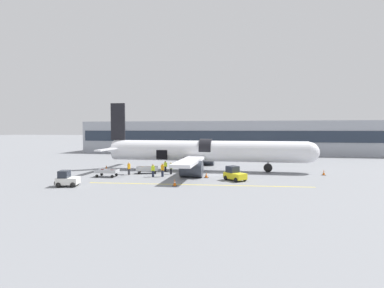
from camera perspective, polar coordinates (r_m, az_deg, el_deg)
name	(u,v)px	position (r m, az deg, el deg)	size (l,w,h in m)	color
ground_plane	(213,174)	(42.29, 3.99, -5.73)	(500.00, 500.00, 0.00)	slate
apron_marking_line	(198,185)	(34.18, 1.16, -7.78)	(25.61, 2.17, 0.01)	yellow
terminal_strip	(230,137)	(79.67, 7.16, 1.28)	(77.05, 13.30, 8.29)	#9EA3AD
airplane	(203,152)	(45.49, 2.11, -1.51)	(32.86, 25.46, 10.43)	silver
baggage_tug_lead	(67,180)	(35.99, -22.72, -6.28)	(2.65, 2.41, 1.75)	silver
baggage_tug_mid	(234,174)	(37.31, 8.08, -5.76)	(3.02, 3.02, 1.74)	yellow
baggage_cart_loading	(148,170)	(43.23, -8.39, -4.93)	(4.06, 2.32, 0.99)	#B7BABF
baggage_cart_queued	(107,173)	(41.24, -15.82, -5.33)	(3.92, 1.91, 1.02)	#B7BABF
ground_crew_loader_a	(162,170)	(39.92, -5.65, -4.88)	(0.58, 0.57, 1.80)	#1E2338
ground_crew_loader_b	(153,170)	(39.96, -7.45, -4.95)	(0.59, 0.49, 1.70)	#1E2338
ground_crew_driver	(171,168)	(42.06, -4.03, -4.56)	(0.56, 0.51, 1.67)	black
ground_crew_supervisor	(129,168)	(42.29, -11.92, -4.52)	(0.43, 0.61, 1.75)	#2D2D33
ground_crew_helper	(165,166)	(44.51, -5.09, -4.19)	(0.57, 0.42, 1.63)	black
safety_cone_nose	(324,173)	(44.89, 23.80, -5.01)	(0.49, 0.49, 0.76)	black
safety_cone_engine_left	(175,183)	(33.47, -3.32, -7.37)	(0.49, 0.49, 0.79)	black
safety_cone_wingtip	(206,175)	(39.09, 2.73, -6.00)	(0.60, 0.60, 0.64)	black
safety_cone_tail	(106,167)	(49.58, -16.01, -4.25)	(0.48, 0.48, 0.59)	black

